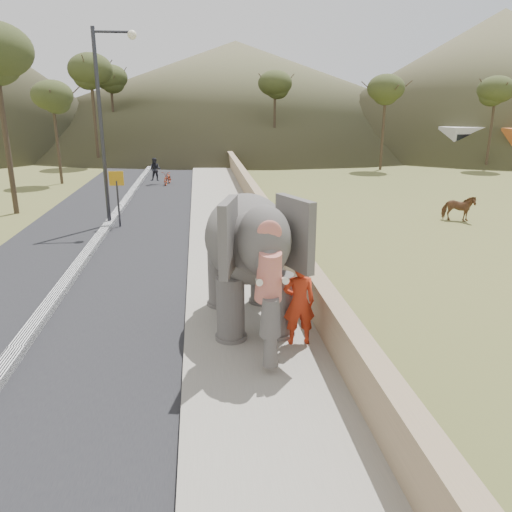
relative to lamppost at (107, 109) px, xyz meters
The scene contains 15 objects.
ground 13.99m from the lamppost, 69.04° to the right, with size 160.00×160.00×0.00m, color olive.
road 5.36m from the lamppost, 97.86° to the right, with size 7.00×120.00×0.03m, color black.
median 5.27m from the lamppost, 97.86° to the right, with size 0.35×120.00×0.22m, color black.
walkway 7.07m from the lamppost, 25.54° to the right, with size 3.00×120.00×0.15m, color #9E9687.
parapet 7.99m from the lamppost, 19.47° to the right, with size 0.30×120.00×1.10m, color tan.
lamppost is the anchor object (origin of this frame).
signboard 3.26m from the lamppost, 63.44° to the right, with size 0.60×0.08×2.40m.
cow 15.82m from the lamppost, ahead, with size 0.64×1.40×1.19m, color brown.
distant_car 32.49m from the lamppost, 49.67° to the left, with size 1.70×4.23×1.44m, color #B2B1B8.
bus_white 38.34m from the lamppost, 35.60° to the left, with size 2.50×11.00×3.10m, color silver.
hill_right 56.98m from the lamppost, 44.34° to the left, with size 56.00×56.00×16.00m, color brown.
hill_far 58.60m from the lamppost, 80.48° to the left, with size 80.00×80.00×14.00m, color brown.
elephant_and_man 12.25m from the lamppost, 66.55° to the right, with size 2.53×4.50×3.16m.
motorcyclist 12.16m from the lamppost, 83.61° to the left, with size 1.58×1.73×1.75m.
trees 18.51m from the lamppost, 74.21° to the left, with size 46.22×42.44×9.31m.
Camera 1 is at (-1.07, -9.57, 5.10)m, focal length 35.00 mm.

